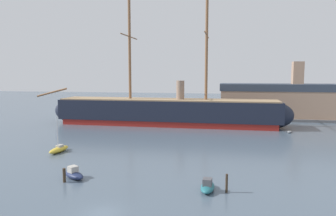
{
  "coord_description": "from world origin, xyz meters",
  "views": [
    {
      "loc": [
        12.58,
        -30.64,
        14.82
      ],
      "look_at": [
        -0.56,
        42.13,
        6.65
      ],
      "focal_mm": 34.29,
      "sensor_mm": 36.0,
      "label": 1
    }
  ],
  "objects": [
    {
      "name": "sailboat_mid_left",
      "position": [
        -17.94,
        23.52,
        0.59
      ],
      "size": [
        2.27,
        5.51,
        6.96
      ],
      "color": "gold",
      "rests_on": "ground"
    },
    {
      "name": "motorboat_foreground_right",
      "position": [
        10.56,
        8.55,
        0.6
      ],
      "size": [
        1.92,
        4.13,
        1.7
      ],
      "color": "#236670",
      "rests_on": "ground"
    },
    {
      "name": "mooring_piling_left_pair",
      "position": [
        -8.78,
        8.38,
        0.96
      ],
      "size": [
        0.41,
        0.41,
        1.92
      ],
      "primitive_type": "cylinder",
      "color": "#382B1E",
      "rests_on": "ground"
    },
    {
      "name": "dinghy_distant_centre",
      "position": [
        4.2,
        65.65,
        0.26
      ],
      "size": [
        2.33,
        1.34,
        0.52
      ],
      "color": "#7FB2D6",
      "rests_on": "ground"
    },
    {
      "name": "ground_plane",
      "position": [
        0.0,
        0.0,
        0.0
      ],
      "size": [
        400.0,
        400.0,
        0.0
      ],
      "primitive_type": "plane",
      "color": "#4C5B6B"
    },
    {
      "name": "motorboat_foreground_left",
      "position": [
        -8.25,
        10.11,
        0.6
      ],
      "size": [
        4.33,
        3.73,
        1.72
      ],
      "color": "#1E284C",
      "rests_on": "ground"
    },
    {
      "name": "tall_ship",
      "position": [
        -3.64,
        57.94,
        3.85
      ],
      "size": [
        74.52,
        15.01,
        35.88
      ],
      "color": "maroon",
      "rests_on": "ground"
    },
    {
      "name": "dockside_warehouse_right",
      "position": [
        30.8,
        75.77,
        5.7
      ],
      "size": [
        43.21,
        12.11,
        18.26
      ],
      "color": "#565659",
      "rests_on": "ground"
    },
    {
      "name": "mooring_piling_nearest",
      "position": [
        12.91,
        8.46,
        1.18
      ],
      "size": [
        0.3,
        0.3,
        2.36
      ],
      "primitive_type": "cylinder",
      "color": "#382B1E",
      "rests_on": "ground"
    },
    {
      "name": "dinghy_far_right",
      "position": [
        28.29,
        51.56,
        0.25
      ],
      "size": [
        1.67,
        2.31,
        0.5
      ],
      "color": "gray",
      "rests_on": "ground"
    }
  ]
}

